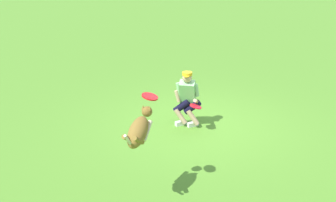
% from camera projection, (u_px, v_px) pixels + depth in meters
% --- Properties ---
extents(ground_plane, '(60.00, 60.00, 0.00)m').
position_uv_depth(ground_plane, '(199.00, 126.00, 9.12)').
color(ground_plane, '#538E2B').
extents(person, '(0.59, 0.71, 1.29)m').
position_uv_depth(person, '(187.00, 97.00, 8.87)').
color(person, silver).
rests_on(person, ground_plane).
extents(dog, '(0.77, 0.74, 0.55)m').
position_uv_depth(dog, '(139.00, 130.00, 6.02)').
color(dog, olive).
extents(frisbee_flying, '(0.31, 0.32, 0.11)m').
position_uv_depth(frisbee_flying, '(150.00, 97.00, 6.04)').
color(frisbee_flying, red).
extents(frisbee_held, '(0.33, 0.35, 0.13)m').
position_uv_depth(frisbee_held, '(196.00, 106.00, 8.58)').
color(frisbee_held, red).
rests_on(frisbee_held, person).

